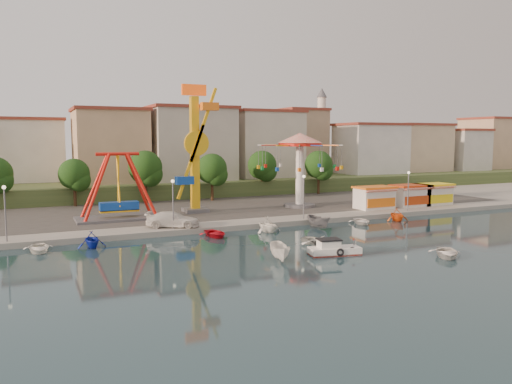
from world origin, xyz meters
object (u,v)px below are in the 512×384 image
cabin_motorboat (333,250)px  kamikaze_tower (197,151)px  skiff (280,252)px  van (173,219)px  pirate_ship_ride (119,188)px  wave_swinger (300,153)px  rowboat_a (322,241)px

cabin_motorboat → kamikaze_tower: bearing=110.7°
skiff → van: 16.81m
pirate_ship_ride → van: size_ratio=1.74×
pirate_ship_ride → wave_swinger: bearing=1.5°
van → kamikaze_tower: bearing=-7.4°
skiff → kamikaze_tower: bearing=103.8°
cabin_motorboat → van: size_ratio=0.83×
kamikaze_tower → rowboat_a: 23.91m
kamikaze_tower → cabin_motorboat: size_ratio=3.46×
cabin_motorboat → wave_swinger: bearing=78.3°
wave_swinger → cabin_motorboat: size_ratio=2.43×
wave_swinger → rowboat_a: wave_swinger is taller
pirate_ship_ride → kamikaze_tower: 11.22m
pirate_ship_ride → rowboat_a: bearing=-52.1°
cabin_motorboat → rowboat_a: 4.04m
wave_swinger → skiff: size_ratio=3.01×
kamikaze_tower → van: size_ratio=2.86×
rowboat_a → skiff: (-6.43, -3.75, 0.32)m
pirate_ship_ride → kamikaze_tower: (10.27, 1.67, 4.18)m
pirate_ship_ride → van: (4.42, -7.81, -2.96)m
wave_swinger → van: wave_swinger is taller
wave_swinger → cabin_motorboat: 27.94m
kamikaze_tower → cabin_motorboat: bearing=-80.7°
wave_swinger → pirate_ship_ride: bearing=-178.5°
pirate_ship_ride → skiff: bearing=-68.8°
kamikaze_tower → cabin_motorboat: (4.19, -25.67, -8.15)m
wave_swinger → skiff: (-15.77, -24.57, -7.45)m
kamikaze_tower → skiff: kamikaze_tower is taller
kamikaze_tower → skiff: bearing=-92.3°
rowboat_a → skiff: skiff is taller
pirate_ship_ride → van: 9.45m
wave_swinger → cabin_motorboat: bearing=-113.1°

